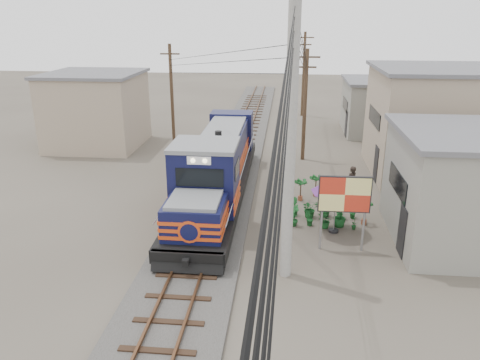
# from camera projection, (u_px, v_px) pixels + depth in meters

# --- Properties ---
(ground) EXTENTS (120.00, 120.00, 0.00)m
(ground) POSITION_uv_depth(u_px,v_px,m) (193.00, 263.00, 17.86)
(ground) COLOR #473F35
(ground) RESTS_ON ground
(ballast) EXTENTS (3.60, 70.00, 0.16)m
(ballast) POSITION_uv_depth(u_px,v_px,m) (226.00, 176.00, 27.21)
(ballast) COLOR #595651
(ballast) RESTS_ON ground
(track) EXTENTS (1.15, 70.00, 0.12)m
(track) POSITION_uv_depth(u_px,v_px,m) (226.00, 173.00, 27.15)
(track) COLOR #51331E
(track) RESTS_ON ground
(locomotive) EXTENTS (2.80, 15.22, 3.77)m
(locomotive) POSITION_uv_depth(u_px,v_px,m) (217.00, 169.00, 23.37)
(locomotive) COLOR black
(locomotive) RESTS_ON ground
(utility_pole_main) EXTENTS (0.40, 0.40, 10.00)m
(utility_pole_main) POSITION_uv_depth(u_px,v_px,m) (290.00, 142.00, 15.39)
(utility_pole_main) COLOR #9E9B93
(utility_pole_main) RESTS_ON ground
(wooden_pole_mid) EXTENTS (1.60, 0.24, 7.00)m
(wooden_pole_mid) POSITION_uv_depth(u_px,v_px,m) (305.00, 103.00, 29.33)
(wooden_pole_mid) COLOR #4C3826
(wooden_pole_mid) RESTS_ON ground
(wooden_pole_far) EXTENTS (1.60, 0.24, 7.50)m
(wooden_pole_far) POSITION_uv_depth(u_px,v_px,m) (304.00, 73.00, 42.34)
(wooden_pole_far) COLOR #4C3826
(wooden_pole_far) RESTS_ON ground
(wooden_pole_left) EXTENTS (1.60, 0.24, 7.00)m
(wooden_pole_left) POSITION_uv_depth(u_px,v_px,m) (172.00, 91.00, 33.97)
(wooden_pole_left) COLOR #4C3826
(wooden_pole_left) RESTS_ON ground
(power_lines) EXTENTS (9.65, 19.00, 3.30)m
(power_lines) POSITION_uv_depth(u_px,v_px,m) (218.00, 44.00, 23.30)
(power_lines) COLOR black
(power_lines) RESTS_ON ground
(shophouse_mid) EXTENTS (8.40, 7.35, 6.20)m
(shophouse_mid) POSITION_uv_depth(u_px,v_px,m) (445.00, 122.00, 26.90)
(shophouse_mid) COLOR gray
(shophouse_mid) RESTS_ON ground
(shophouse_back) EXTENTS (6.30, 6.30, 4.20)m
(shophouse_back) POSITION_uv_depth(u_px,v_px,m) (384.00, 106.00, 36.75)
(shophouse_back) COLOR gray
(shophouse_back) RESTS_ON ground
(shophouse_left) EXTENTS (6.30, 6.30, 5.20)m
(shophouse_left) POSITION_uv_depth(u_px,v_px,m) (96.00, 110.00, 32.92)
(shophouse_left) COLOR gray
(shophouse_left) RESTS_ON ground
(billboard) EXTENTS (2.03, 0.15, 3.13)m
(billboard) POSITION_uv_depth(u_px,v_px,m) (345.00, 197.00, 18.08)
(billboard) COLOR #99999E
(billboard) RESTS_ON ground
(market_umbrella) EXTENTS (2.63, 2.63, 2.40)m
(market_umbrella) POSITION_uv_depth(u_px,v_px,m) (337.00, 186.00, 19.69)
(market_umbrella) COLOR black
(market_umbrella) RESTS_ON ground
(vendor) EXTENTS (0.77, 0.73, 1.76)m
(vendor) POSITION_uv_depth(u_px,v_px,m) (351.00, 183.00, 23.73)
(vendor) COLOR black
(vendor) RESTS_ON ground
(plant_nursery) EXTENTS (3.23, 2.11, 1.02)m
(plant_nursery) POSITION_uv_depth(u_px,v_px,m) (320.00, 212.00, 21.31)
(plant_nursery) COLOR #175120
(plant_nursery) RESTS_ON ground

